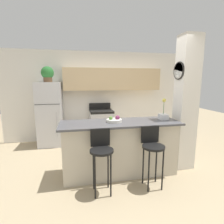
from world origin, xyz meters
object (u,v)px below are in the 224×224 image
object	(u,v)px
potted_plant_on_fridge	(48,74)
orchid_vase	(163,115)
bar_stool_right	(152,147)
fruit_bowl	(114,120)
refrigerator	(50,114)
trash_bin	(71,139)
bar_stool_left	(101,151)
stove_range	(101,125)

from	to	relation	value
potted_plant_on_fridge	orchid_vase	world-z (taller)	potted_plant_on_fridge
bar_stool_right	fruit_bowl	xyz separation A→B (m)	(-0.52, 0.51, 0.36)
bar_stool_right	orchid_vase	bearing A→B (deg)	50.49
refrigerator	fruit_bowl	bearing A→B (deg)	-52.96
potted_plant_on_fridge	trash_bin	distance (m)	1.80
bar_stool_left	fruit_bowl	world-z (taller)	fruit_bowl
orchid_vase	bar_stool_right	bearing A→B (deg)	-129.51
fruit_bowl	trash_bin	bearing A→B (deg)	117.52
orchid_vase	fruit_bowl	xyz separation A→B (m)	(-0.97, -0.03, -0.06)
bar_stool_left	trash_bin	xyz separation A→B (m)	(-0.53, 2.11, -0.47)
bar_stool_left	fruit_bowl	bearing A→B (deg)	58.76
orchid_vase	fruit_bowl	bearing A→B (deg)	-178.08
bar_stool_right	stove_range	bearing A→B (deg)	102.40
refrigerator	stove_range	world-z (taller)	refrigerator
orchid_vase	stove_range	bearing A→B (deg)	118.26
orchid_vase	trash_bin	distance (m)	2.55
fruit_bowl	trash_bin	distance (m)	1.99
potted_plant_on_fridge	trash_bin	bearing A→B (deg)	-21.52
potted_plant_on_fridge	orchid_vase	distance (m)	3.05
bar_stool_right	potted_plant_on_fridge	world-z (taller)	potted_plant_on_fridge
potted_plant_on_fridge	orchid_vase	xyz separation A→B (m)	(2.33, -1.78, -0.82)
refrigerator	fruit_bowl	size ratio (longest dim) A/B	6.16
stove_range	trash_bin	xyz separation A→B (m)	(-0.84, -0.21, -0.27)
refrigerator	stove_range	distance (m)	1.43
bar_stool_left	stove_range	bearing A→B (deg)	82.28
fruit_bowl	potted_plant_on_fridge	bearing A→B (deg)	127.04
potted_plant_on_fridge	fruit_bowl	distance (m)	2.44
refrigerator	potted_plant_on_fridge	size ratio (longest dim) A/B	4.24
refrigerator	trash_bin	xyz separation A→B (m)	(0.53, -0.21, -0.65)
refrigerator	stove_range	size ratio (longest dim) A/B	1.58
stove_range	orchid_vase	distance (m)	2.12
fruit_bowl	trash_bin	xyz separation A→B (m)	(-0.84, 1.60, -0.83)
refrigerator	bar_stool_right	bearing A→B (deg)	-50.94
refrigerator	potted_plant_on_fridge	bearing A→B (deg)	117.01
trash_bin	refrigerator	bearing A→B (deg)	158.49
refrigerator	stove_range	bearing A→B (deg)	0.12
bar_stool_left	orchid_vase	world-z (taller)	orchid_vase
fruit_bowl	bar_stool_left	bearing A→B (deg)	-121.24
bar_stool_right	trash_bin	distance (m)	2.55
bar_stool_left	potted_plant_on_fridge	distance (m)	2.84
stove_range	bar_stool_left	world-z (taller)	stove_range
bar_stool_left	fruit_bowl	distance (m)	0.70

